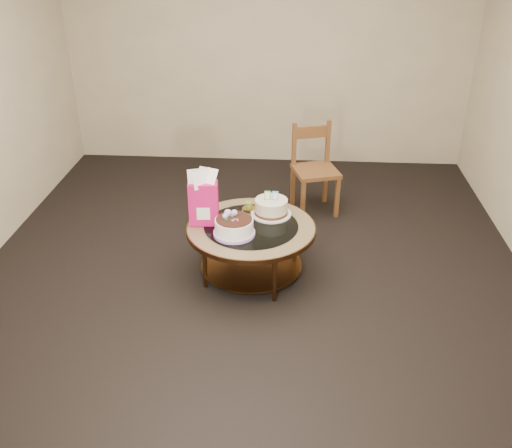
# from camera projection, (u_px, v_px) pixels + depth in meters

# --- Properties ---
(ground) EXTENTS (5.00, 5.00, 0.00)m
(ground) POSITION_uv_depth(u_px,v_px,m) (251.00, 274.00, 4.68)
(ground) COLOR black
(ground) RESTS_ON ground
(room_walls) EXTENTS (4.52, 5.02, 2.61)m
(room_walls) POSITION_uv_depth(u_px,v_px,m) (250.00, 88.00, 3.94)
(room_walls) COLOR tan
(room_walls) RESTS_ON ground
(coffee_table) EXTENTS (1.02, 1.02, 0.46)m
(coffee_table) POSITION_uv_depth(u_px,v_px,m) (251.00, 234.00, 4.49)
(coffee_table) COLOR #523117
(coffee_table) RESTS_ON ground
(decorated_cake) EXTENTS (0.32, 0.32, 0.18)m
(decorated_cake) POSITION_uv_depth(u_px,v_px,m) (234.00, 227.00, 4.30)
(decorated_cake) COLOR #BE99D8
(decorated_cake) RESTS_ON coffee_table
(cream_cake) EXTENTS (0.33, 0.33, 0.21)m
(cream_cake) POSITION_uv_depth(u_px,v_px,m) (271.00, 207.00, 4.59)
(cream_cake) COLOR white
(cream_cake) RESTS_ON coffee_table
(gift_bag) EXTENTS (0.23, 0.18, 0.45)m
(gift_bag) POSITION_uv_depth(u_px,v_px,m) (203.00, 197.00, 4.39)
(gift_bag) COLOR #DE1463
(gift_bag) RESTS_ON coffee_table
(pillar_candle) EXTENTS (0.11, 0.11, 0.08)m
(pillar_candle) POSITION_uv_depth(u_px,v_px,m) (249.00, 207.00, 4.68)
(pillar_candle) COLOR #D9B159
(pillar_candle) RESTS_ON coffee_table
(dining_chair) EXTENTS (0.50, 0.50, 0.87)m
(dining_chair) POSITION_uv_depth(u_px,v_px,m) (314.00, 169.00, 5.50)
(dining_chair) COLOR brown
(dining_chair) RESTS_ON ground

